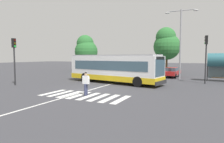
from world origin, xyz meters
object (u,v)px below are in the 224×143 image
Objects in this scene: twin_arm_street_lamp at (181,37)px; background_tree_right at (167,44)px; parked_car_teal at (152,71)px; traffic_light_far_corner at (206,52)px; city_transit_bus at (114,68)px; traffic_light_near_corner at (14,54)px; pedestrian_crossing_street at (86,82)px; parked_car_red at (171,72)px; background_tree_left at (86,49)px; parked_car_blue at (134,71)px; parked_car_charcoal at (118,70)px; parked_car_champagne at (102,70)px.

twin_arm_street_lamp reaches higher than background_tree_right.
traffic_light_far_corner is (6.86, -4.80, 2.60)m from parked_car_teal.
parked_car_teal is 8.76m from traffic_light_far_corner.
twin_arm_street_lamp is at bearing 133.82° from traffic_light_far_corner.
city_transit_bus is 10.17m from traffic_light_near_corner.
parked_car_teal is (1.07, 15.48, -0.20)m from pedestrian_crossing_street.
city_transit_bus is at bearing -118.55° from parked_car_red.
background_tree_left is (-4.81, 20.06, 1.25)m from traffic_light_near_corner.
traffic_light_near_corner is at bearing -117.20° from parked_car_blue.
parked_car_teal is (2.82, -0.06, 0.00)m from parked_car_blue.
city_transit_bus is 17.63m from background_tree_right.
traffic_light_far_corner is at bearing -26.66° from parked_car_blue.
background_tree_right reaches higher than traffic_light_near_corner.
parked_car_charcoal is 0.57× the size of background_tree_right.
parked_car_champagne is 13.03m from background_tree_right.
pedestrian_crossing_street is at bearing -65.37° from parked_car_champagne.
parked_car_champagne and parked_car_red have the same top height.
city_transit_bus is 9.93m from parked_car_red.
pedestrian_crossing_street is 0.37× the size of parked_car_charcoal.
background_tree_right is (0.40, 8.73, 4.40)m from parked_car_teal.
parked_car_teal is (2.13, 8.35, -0.82)m from city_transit_bus.
background_tree_right is at bearing 81.58° from city_transit_bus.
background_tree_right is at bearing 69.64° from parked_car_blue.
city_transit_bus is at bearing -54.00° from parked_car_champagne.
traffic_light_far_corner is at bearing -17.48° from parked_car_champagne.
twin_arm_street_lamp reaches higher than parked_car_red.
background_tree_left is (-15.01, 5.74, 3.60)m from parked_car_teal.
twin_arm_street_lamp reaches higher than traffic_light_near_corner.
twin_arm_street_lamp reaches higher than background_tree_left.
parked_car_blue is 13.93m from background_tree_left.
parked_car_blue is 8.36m from twin_arm_street_lamp.
background_tree_left is (-21.87, 10.54, 1.01)m from traffic_light_far_corner.
parked_car_teal is 0.63× the size of background_tree_left.
traffic_light_near_corner is at bearing -98.28° from parked_car_champagne.
traffic_light_near_corner reaches higher than city_transit_bus.
traffic_light_near_corner is at bearing -150.83° from traffic_light_far_corner.
traffic_light_near_corner is 0.54× the size of twin_arm_street_lamp.
parked_car_blue and parked_car_red have the same top height.
parked_car_teal is 6.29m from twin_arm_street_lamp.
parked_car_teal is at bearing -2.15° from parked_car_charcoal.
city_transit_bus is 2.19× the size of traffic_light_far_corner.
parked_car_red is at bearing -17.02° from background_tree_left.
parked_car_blue is 0.54× the size of twin_arm_street_lamp.
traffic_light_far_corner is at bearing -25.73° from background_tree_left.
pedestrian_crossing_street reaches higher than parked_car_charcoal.
background_tree_right is (2.53, 17.08, 3.58)m from city_transit_bus.
pedestrian_crossing_street is 16.25m from parked_car_red.
traffic_light_near_corner is 19.05m from twin_arm_street_lamp.
traffic_light_near_corner is (-8.08, -5.98, 1.53)m from city_transit_bus.
pedestrian_crossing_street is 25.61m from background_tree_left.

